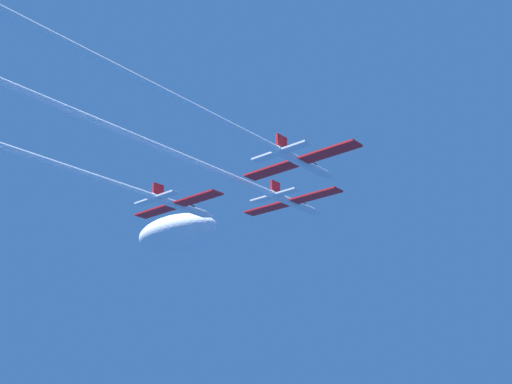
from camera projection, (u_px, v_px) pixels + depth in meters
jet_lead at (223, 174)px, 71.41m from camera, size 15.71×49.59×2.60m
jet_left_wing at (88, 176)px, 69.97m from camera, size 15.71×50.77×2.60m
jet_right_wing at (228, 125)px, 59.58m from camera, size 15.71×46.61×2.60m
cloud_puffy at (178, 234)px, 111.01m from camera, size 19.03×10.46×6.66m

